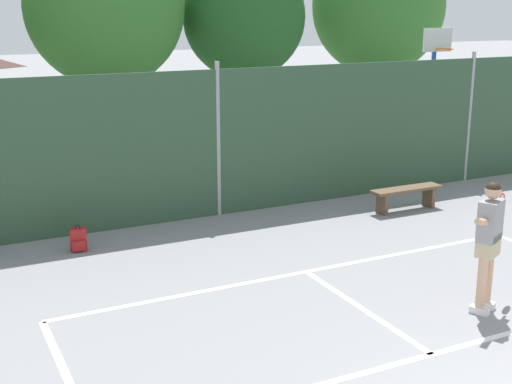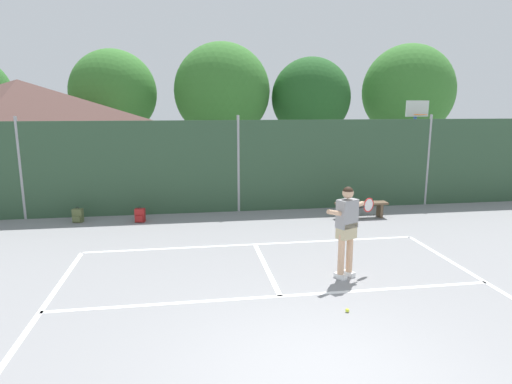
# 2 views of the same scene
# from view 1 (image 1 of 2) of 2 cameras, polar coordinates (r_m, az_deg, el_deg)

# --- Properties ---
(chainlink_fence) EXTENTS (26.09, 0.09, 3.08)m
(chainlink_fence) POSITION_cam_1_polar(r_m,az_deg,el_deg) (13.75, -3.14, 3.99)
(chainlink_fence) COLOR #2D4C33
(chainlink_fence) RESTS_ON ground
(basketball_hoop) EXTENTS (0.90, 0.67, 3.55)m
(basketball_hoop) POSITION_cam_1_polar(r_m,az_deg,el_deg) (18.98, 14.46, 9.20)
(basketball_hoop) COLOR #284CB2
(basketball_hoop) RESTS_ON ground
(treeline_backdrop) EXTENTS (27.15, 4.50, 6.60)m
(treeline_backdrop) POSITION_cam_1_polar(r_m,az_deg,el_deg) (22.26, -11.94, 14.28)
(treeline_backdrop) COLOR brown
(treeline_backdrop) RESTS_ON ground
(tennis_player) EXTENTS (1.26, 0.79, 1.85)m
(tennis_player) POSITION_cam_1_polar(r_m,az_deg,el_deg) (9.90, 18.64, -3.37)
(tennis_player) COLOR silver
(tennis_player) RESTS_ON ground
(backpack_red) EXTENTS (0.30, 0.28, 0.46)m
(backpack_red) POSITION_cam_1_polar(r_m,az_deg,el_deg) (12.38, -14.42, -3.85)
(backpack_red) COLOR maroon
(backpack_red) RESTS_ON ground
(courtside_bench) EXTENTS (1.60, 0.36, 0.48)m
(courtside_bench) POSITION_cam_1_polar(r_m,az_deg,el_deg) (14.62, 12.26, -0.11)
(courtside_bench) COLOR brown
(courtside_bench) RESTS_ON ground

